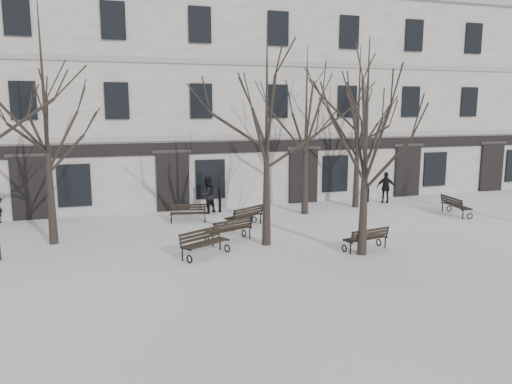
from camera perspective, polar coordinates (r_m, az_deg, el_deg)
name	(u,v)px	position (r m, az deg, el deg)	size (l,w,h in m)	color
ground	(300,246)	(18.72, 5.06, -6.22)	(100.00, 100.00, 0.00)	white
building	(217,100)	(30.35, -4.47, 10.44)	(40.40, 10.20, 11.40)	silver
tree_1	(267,110)	(18.18, 1.25, 9.34)	(5.61, 5.61, 8.01)	black
tree_2	(367,122)	(17.35, 12.53, 7.84)	(5.18, 5.18, 7.41)	black
tree_4	(44,95)	(19.88, -23.10, 10.17)	(6.21, 6.21, 8.87)	black
tree_5	(306,111)	(23.81, 5.77, 9.23)	(5.53, 5.53, 7.90)	black
tree_6	(359,107)	(25.85, 11.66, 9.46)	(5.70, 5.70, 8.15)	black
bench_0	(204,242)	(17.44, -5.96, -5.72)	(1.89, 1.45, 0.92)	black
bench_1	(230,229)	(19.17, -3.00, -4.23)	(1.95, 1.30, 0.94)	black
bench_2	(366,238)	(18.45, 12.51, -5.15)	(1.78, 0.92, 0.86)	black
bench_3	(188,212)	(22.63, -7.77, -2.34)	(1.66, 0.87, 0.80)	black
bench_4	(245,216)	(21.46, -1.27, -2.72)	(1.90, 1.49, 0.93)	black
bench_5	(455,205)	(25.58, 21.79, -1.40)	(0.89, 1.89, 0.92)	black
bollard_a	(220,200)	(24.47, -4.15, -0.87)	(0.15, 0.15, 1.19)	black
bollard_b	(368,192)	(27.74, 12.69, -0.01)	(0.13, 0.13, 1.02)	black
pedestrian_b	(208,213)	(24.47, -5.56, -2.41)	(0.87, 0.68, 1.79)	black
pedestrian_c	(385,203)	(27.78, 14.55, -1.22)	(0.99, 0.41, 1.68)	black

